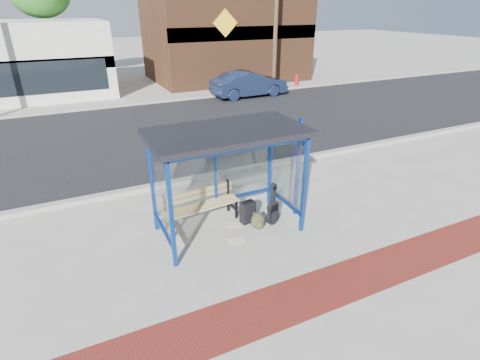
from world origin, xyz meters
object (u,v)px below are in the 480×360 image
bench (200,204)px  backpack (258,221)px  guitar_bag (273,210)px  parked_car (249,84)px  suitcase (248,212)px  fire_hydrant (297,79)px

bench → backpack: bearing=-42.6°
guitar_bag → parked_car: size_ratio=0.23×
guitar_bag → parked_car: bearing=50.5°
bench → suitcase: bench is taller
suitcase → fire_hydrant: 17.22m
guitar_bag → suitcase: size_ratio=1.69×
backpack → guitar_bag: bearing=10.0°
suitcase → parked_car: 13.71m
guitar_bag → backpack: bearing=169.2°
bench → fire_hydrant: (11.43, 13.23, -0.09)m
backpack → bench: bearing=148.7°
bench → backpack: 1.42m
guitar_bag → parked_car: (5.73, 12.53, 0.35)m
parked_car → fire_hydrant: 4.47m
bench → suitcase: size_ratio=3.18×
suitcase → parked_car: bearing=53.5°
guitar_bag → fire_hydrant: (9.92, 14.04, 0.03)m
parked_car → guitar_bag: bearing=153.5°
bench → suitcase: 1.14m
suitcase → backpack: bearing=-84.7°
bench → guitar_bag: bearing=-33.7°
suitcase → guitar_bag: bearing=-42.8°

